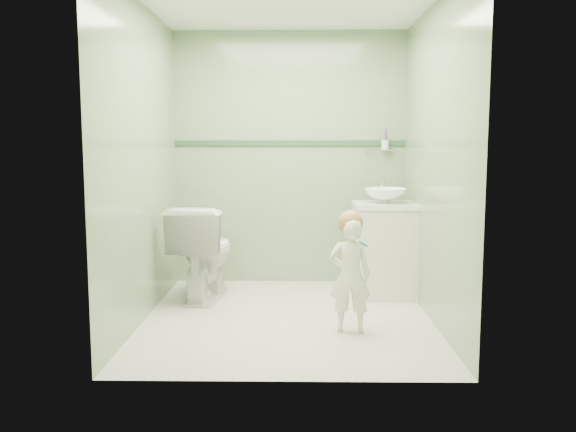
{
  "coord_description": "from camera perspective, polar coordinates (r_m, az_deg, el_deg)",
  "views": [
    {
      "loc": [
        0.07,
        -4.53,
        1.35
      ],
      "look_at": [
        0.0,
        0.15,
        0.78
      ],
      "focal_mm": 37.47,
      "sensor_mm": 36.0,
      "label": 1
    }
  ],
  "objects": [
    {
      "name": "basin",
      "position": [
        5.31,
        9.2,
        1.93
      ],
      "size": [
        0.37,
        0.37,
        0.13
      ],
      "primitive_type": "imported",
      "color": "white",
      "rests_on": "counter"
    },
    {
      "name": "hair_cap",
      "position": [
        4.28,
        5.94,
        -0.66
      ],
      "size": [
        0.18,
        0.18,
        0.18
      ],
      "primitive_type": "sphere",
      "color": "#A77145",
      "rests_on": "toddler"
    },
    {
      "name": "toilet",
      "position": [
        5.27,
        -8.01,
        -3.37
      ],
      "size": [
        0.56,
        0.86,
        0.82
      ],
      "primitive_type": "imported",
      "rotation": [
        0.0,
        0.0,
        3.02
      ],
      "color": "white",
      "rests_on": "ground"
    },
    {
      "name": "room_shell",
      "position": [
        4.53,
        -0.03,
        5.05
      ],
      "size": [
        2.5,
        2.54,
        2.4
      ],
      "color": "gray",
      "rests_on": "ground"
    },
    {
      "name": "faucet",
      "position": [
        5.48,
        8.94,
        2.93
      ],
      "size": [
        0.03,
        0.13,
        0.18
      ],
      "color": "silver",
      "rests_on": "counter"
    },
    {
      "name": "counter",
      "position": [
        5.31,
        9.19,
        1.03
      ],
      "size": [
        0.54,
        0.52,
        0.04
      ],
      "primitive_type": "cube",
      "color": "white",
      "rests_on": "vanity"
    },
    {
      "name": "toddler",
      "position": [
        4.33,
        5.9,
        -5.64
      ],
      "size": [
        0.31,
        0.21,
        0.82
      ],
      "primitive_type": "imported",
      "rotation": [
        0.0,
        0.0,
        3.11
      ],
      "color": "white",
      "rests_on": "ground"
    },
    {
      "name": "vanity",
      "position": [
        5.37,
        9.1,
        -3.33
      ],
      "size": [
        0.52,
        0.5,
        0.8
      ],
      "primitive_type": "cube",
      "color": "silver",
      "rests_on": "ground"
    },
    {
      "name": "cup_holder",
      "position": [
        5.77,
        9.12,
        6.67
      ],
      "size": [
        0.26,
        0.07,
        0.21
      ],
      "color": "silver",
      "rests_on": "room_shell"
    },
    {
      "name": "ground",
      "position": [
        4.73,
        -0.03,
        -9.65
      ],
      "size": [
        2.5,
        2.5,
        0.0
      ],
      "primitive_type": "plane",
      "color": "beige",
      "rests_on": "ground"
    },
    {
      "name": "trim_stripe",
      "position": [
        5.77,
        0.16,
        6.95
      ],
      "size": [
        2.2,
        0.02,
        0.05
      ],
      "primitive_type": "cube",
      "color": "#2C4E33",
      "rests_on": "room_shell"
    },
    {
      "name": "teal_toothbrush",
      "position": [
        4.16,
        7.06,
        -2.59
      ],
      "size": [
        0.11,
        0.13,
        0.08
      ],
      "color": "teal",
      "rests_on": "toddler"
    }
  ]
}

